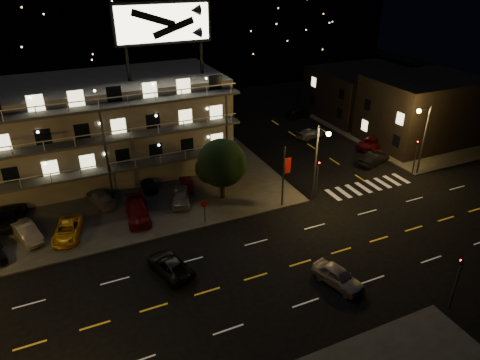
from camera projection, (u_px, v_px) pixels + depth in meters
name	position (u px, v px, depth m)	size (l,w,h in m)	color
ground	(279.00, 270.00, 33.71)	(140.00, 140.00, 0.00)	black
curb_nw	(69.00, 192.00, 44.71)	(44.00, 24.00, 0.15)	#343432
curb_ne	(395.00, 130.00, 60.81)	(16.00, 24.00, 0.15)	#343432
motel	(96.00, 127.00, 46.90)	(28.00, 13.80, 18.10)	gray
side_bldg_front	(422.00, 110.00, 55.64)	(14.06, 10.00, 8.50)	black
side_bldg_back	(362.00, 92.00, 65.69)	(14.06, 12.00, 7.00)	black
hill_backdrop	(80.00, 19.00, 81.79)	(120.00, 25.00, 24.00)	black
streetlight_nc	(318.00, 156.00, 40.94)	(0.44, 1.92, 8.00)	#2D2D30
streetlight_ne	(423.00, 134.00, 46.22)	(1.92, 0.44, 8.00)	#2D2D30
signal_nw	(317.00, 175.00, 42.68)	(0.20, 0.27, 4.60)	#2D2D30
signal_sw	(457.00, 278.00, 28.94)	(0.20, 0.27, 4.60)	#2D2D30
signal_ne	(416.00, 154.00, 47.44)	(0.27, 0.20, 4.60)	#2D2D30
banner_north	(284.00, 175.00, 40.77)	(0.83, 0.16, 6.40)	#2D2D30
stop_sign	(205.00, 208.00, 38.75)	(0.91, 0.11, 2.61)	#2D2D30
tree	(221.00, 164.00, 41.84)	(5.01, 4.83, 6.31)	black
lot_car_1	(27.00, 232.00, 36.83)	(1.48, 4.24, 1.40)	gray
lot_car_2	(68.00, 230.00, 37.23)	(2.08, 4.51, 1.25)	#EDA816
lot_car_3	(138.00, 211.00, 39.80)	(2.06, 5.06, 1.47)	#5D0D10
lot_car_4	(181.00, 196.00, 42.44)	(1.75, 4.36, 1.48)	gray
lot_car_6	(9.00, 216.00, 39.14)	(2.36, 5.12, 1.42)	black
lot_car_7	(101.00, 198.00, 42.23)	(1.84, 4.52, 1.31)	gray
lot_car_8	(148.00, 184.00, 44.98)	(1.44, 3.58, 1.22)	black
lot_car_9	(186.00, 184.00, 44.80)	(1.31, 3.77, 1.24)	#5D0D10
side_car_0	(374.00, 158.00, 50.71)	(1.52, 4.36, 1.44)	black
side_car_1	(374.00, 142.00, 55.15)	(2.48, 5.37, 1.49)	#5D0D10
side_car_2	(310.00, 133.00, 58.27)	(1.72, 4.24, 1.23)	gray
side_car_3	(298.00, 113.00, 65.81)	(1.68, 4.17, 1.42)	black
road_car_east	(338.00, 276.00, 31.93)	(1.68, 4.17, 1.42)	gray
road_car_west	(170.00, 265.00, 33.22)	(2.11, 4.58, 1.27)	black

